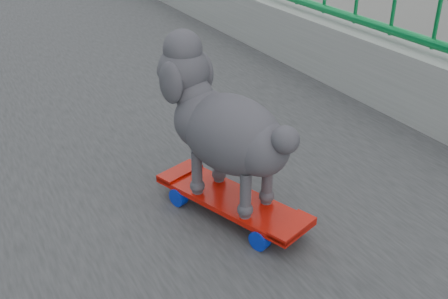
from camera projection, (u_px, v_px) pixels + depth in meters
skateboard at (231, 202)px, 1.67m from camera, size 0.33×0.56×0.07m
poodle at (225, 125)px, 1.57m from camera, size 0.34×0.52×0.46m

